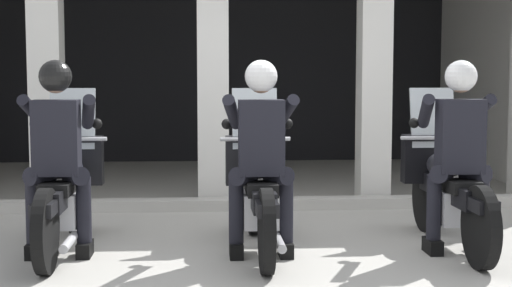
{
  "coord_description": "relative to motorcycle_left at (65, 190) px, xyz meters",
  "views": [
    {
      "loc": [
        -0.46,
        -6.35,
        1.48
      ],
      "look_at": [
        0.0,
        0.22,
        0.87
      ],
      "focal_mm": 53.23,
      "sensor_mm": 36.0,
      "label": 1
    }
  ],
  "objects": [
    {
      "name": "kerb_strip",
      "position": [
        1.28,
        1.75,
        -0.44
      ],
      "size": [
        8.02,
        0.24,
        0.12
      ],
      "primitive_type": "cube",
      "color": "#B7B5AD",
      "rests_on": "ground"
    },
    {
      "name": "motorcycle_center",
      "position": [
        1.62,
        -0.11,
        0.0
      ],
      "size": [
        0.62,
        2.04,
        1.35
      ],
      "rotation": [
        0.0,
        0.0,
        0.16
      ],
      "color": "black",
      "rests_on": "ground"
    },
    {
      "name": "station_building",
      "position": [
        1.28,
        4.61,
        1.52
      ],
      "size": [
        8.52,
        4.82,
        3.23
      ],
      "color": "black",
      "rests_on": "ground"
    },
    {
      "name": "motorcycle_left",
      "position": [
        0.0,
        0.0,
        0.0
      ],
      "size": [
        0.62,
        2.04,
        1.35
      ],
      "rotation": [
        0.0,
        0.0,
        0.19
      ],
      "color": "black",
      "rests_on": "ground"
    },
    {
      "name": "police_officer_center",
      "position": [
        1.62,
        -0.39,
        0.44
      ],
      "size": [
        0.63,
        0.61,
        1.58
      ],
      "rotation": [
        0.0,
        0.0,
        0.16
      ],
      "color": "black",
      "rests_on": "ground"
    },
    {
      "name": "motorcycle_right",
      "position": [
        3.24,
        -0.09,
        0.0
      ],
      "size": [
        0.62,
        2.04,
        1.35
      ],
      "rotation": [
        0.0,
        0.0,
        0.21
      ],
      "color": "black",
      "rests_on": "ground"
    },
    {
      "name": "ground_plane",
      "position": [
        1.62,
        2.95,
        -0.5
      ],
      "size": [
        80.0,
        80.0,
        0.0
      ],
      "primitive_type": "plane",
      "color": "#A8A59E"
    },
    {
      "name": "police_officer_left",
      "position": [
        -0.0,
        -0.28,
        0.44
      ],
      "size": [
        0.63,
        0.61,
        1.58
      ],
      "rotation": [
        0.0,
        0.0,
        0.19
      ],
      "color": "black",
      "rests_on": "ground"
    },
    {
      "name": "police_officer_right",
      "position": [
        3.24,
        -0.37,
        0.44
      ],
      "size": [
        0.63,
        0.61,
        1.58
      ],
      "rotation": [
        0.0,
        0.0,
        0.21
      ],
      "color": "black",
      "rests_on": "ground"
    }
  ]
}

